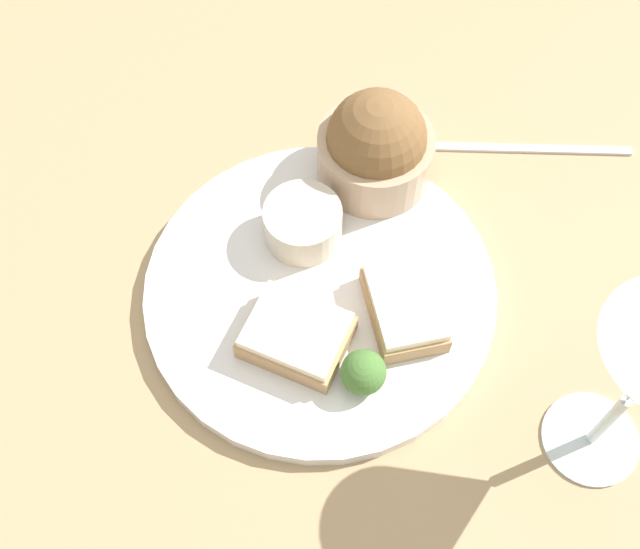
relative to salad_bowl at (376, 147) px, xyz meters
The scene contains 8 objects.
ground_plane 0.13m from the salad_bowl, 51.79° to the right, with size 4.00×4.00×0.00m, color tan.
dinner_plate 0.13m from the salad_bowl, 51.79° to the right, with size 0.28×0.28×0.01m.
salad_bowl is the anchor object (origin of this frame).
sauce_ramekin 0.09m from the salad_bowl, 72.88° to the right, with size 0.06×0.06×0.03m.
cheese_toast_near 0.17m from the salad_bowl, 51.15° to the right, with size 0.10×0.09×0.03m.
cheese_toast_far 0.14m from the salad_bowl, 21.56° to the right, with size 0.09×0.07×0.03m.
garnish 0.19m from the salad_bowl, 33.70° to the right, with size 0.03×0.03×0.03m.
fork 0.16m from the salad_bowl, 74.45° to the left, with size 0.10×0.16×0.01m.
Camera 1 is at (0.26, -0.15, 0.58)m, focal length 45.00 mm.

